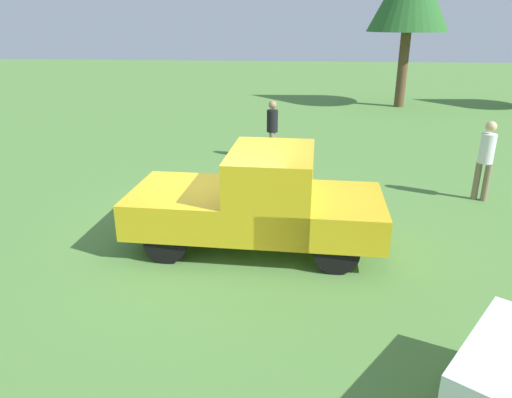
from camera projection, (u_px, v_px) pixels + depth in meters
The scene contains 4 objects.
ground_plane at pixel (220, 231), 9.28m from camera, with size 80.00×80.00×0.00m, color #54843D.
pickup_truck at pixel (262, 199), 8.40m from camera, with size 4.52×2.10×1.79m.
person_bystander at pixel (272, 127), 13.66m from camera, with size 0.34×0.34×1.73m.
person_visitor at pixel (486, 156), 10.54m from camera, with size 0.42×0.42×1.82m.
Camera 1 is at (-1.52, 8.34, 3.89)m, focal length 33.34 mm.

